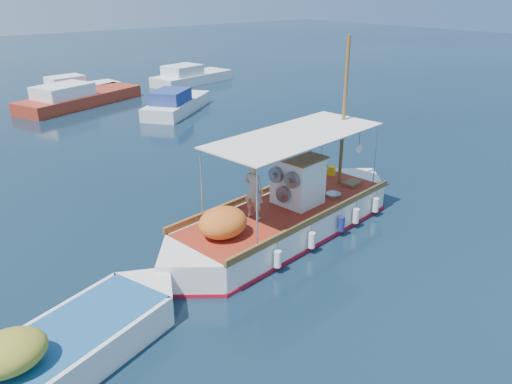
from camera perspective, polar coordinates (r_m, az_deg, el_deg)
ground at (r=16.76m, az=3.25°, el=-4.85°), size 160.00×160.00×0.00m
fishing_caique at (r=16.56m, az=3.37°, el=-3.02°), size 10.46×3.64×6.42m
dinghy at (r=11.95m, az=-22.29°, el=-17.37°), size 6.93×3.49×1.77m
bg_boat_n at (r=36.86m, az=-19.77°, el=10.01°), size 9.30×5.53×1.80m
bg_boat_ne at (r=33.30m, az=-9.13°, el=9.81°), size 6.56×5.61×1.80m
bg_boat_e at (r=43.36m, az=-7.52°, el=12.85°), size 7.56×4.01×1.80m
bg_boat_far_n at (r=40.02m, az=-19.87°, el=10.91°), size 6.31×2.66×1.80m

